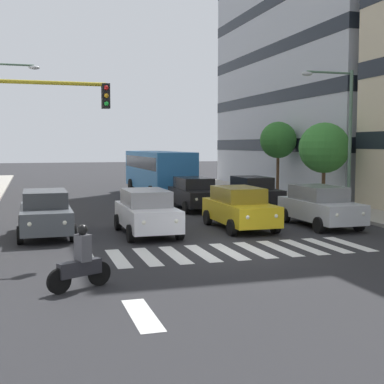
{
  "coord_description": "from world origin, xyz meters",
  "views": [
    {
      "loc": [
        6.06,
        15.85,
        3.45
      ],
      "look_at": [
        0.04,
        -3.98,
        1.6
      ],
      "focal_mm": 49.52,
      "sensor_mm": 36.0,
      "label": 1
    }
  ],
  "objects_px": {
    "car_0": "(320,206)",
    "car_2": "(147,212)",
    "bus_behind_traffic": "(158,169)",
    "motorcycle_with_rider": "(81,263)",
    "street_tree_1": "(324,148)",
    "car_1": "(239,208)",
    "car_row2_0": "(194,193)",
    "traffic_light_gantry": "(17,137)",
    "street_tree_2": "(278,140)",
    "street_lamp_left": "(342,126)",
    "car_3": "(45,213)",
    "car_row2_1": "(253,192)"
  },
  "relations": [
    {
      "from": "bus_behind_traffic",
      "to": "car_3",
      "type": "bearing_deg",
      "value": 61.43
    },
    {
      "from": "bus_behind_traffic",
      "to": "motorcycle_with_rider",
      "type": "height_order",
      "value": "bus_behind_traffic"
    },
    {
      "from": "car_2",
      "to": "car_row2_1",
      "type": "xyz_separation_m",
      "value": [
        -7.28,
        -6.57,
        0.0
      ]
    },
    {
      "from": "motorcycle_with_rider",
      "to": "street_lamp_left",
      "type": "xyz_separation_m",
      "value": [
        -13.1,
        -9.46,
        3.68
      ]
    },
    {
      "from": "car_row2_0",
      "to": "car_2",
      "type": "bearing_deg",
      "value": 59.49
    },
    {
      "from": "street_tree_2",
      "to": "car_row2_0",
      "type": "bearing_deg",
      "value": 35.33
    },
    {
      "from": "car_row2_0",
      "to": "street_lamp_left",
      "type": "relative_size",
      "value": 0.65
    },
    {
      "from": "car_row2_0",
      "to": "traffic_light_gantry",
      "type": "xyz_separation_m",
      "value": [
        8.63,
        10.15,
        2.78
      ]
    },
    {
      "from": "car_row2_1",
      "to": "motorcycle_with_rider",
      "type": "height_order",
      "value": "car_row2_1"
    },
    {
      "from": "car_1",
      "to": "car_row2_0",
      "type": "height_order",
      "value": "same"
    },
    {
      "from": "car_0",
      "to": "car_3",
      "type": "xyz_separation_m",
      "value": [
        11.16,
        -0.96,
        0.0
      ]
    },
    {
      "from": "traffic_light_gantry",
      "to": "street_tree_2",
      "type": "distance_m",
      "value": 22.27
    },
    {
      "from": "traffic_light_gantry",
      "to": "street_lamp_left",
      "type": "xyz_separation_m",
      "value": [
        -14.55,
        -5.54,
        0.65
      ]
    },
    {
      "from": "car_2",
      "to": "car_row2_0",
      "type": "xyz_separation_m",
      "value": [
        -4.04,
        -6.86,
        0.0
      ]
    },
    {
      "from": "car_row2_0",
      "to": "street_tree_2",
      "type": "distance_m",
      "value": 9.56
    },
    {
      "from": "car_row2_1",
      "to": "bus_behind_traffic",
      "type": "bearing_deg",
      "value": -67.93
    },
    {
      "from": "car_0",
      "to": "traffic_light_gantry",
      "type": "xyz_separation_m",
      "value": [
        12.01,
        3.1,
        2.78
      ]
    },
    {
      "from": "car_row2_1",
      "to": "car_3",
      "type": "bearing_deg",
      "value": 27.77
    },
    {
      "from": "car_2",
      "to": "street_lamp_left",
      "type": "xyz_separation_m",
      "value": [
        -9.97,
        -2.25,
        3.44
      ]
    },
    {
      "from": "car_row2_0",
      "to": "car_row2_1",
      "type": "bearing_deg",
      "value": 174.87
    },
    {
      "from": "motorcycle_with_rider",
      "to": "traffic_light_gantry",
      "type": "height_order",
      "value": "traffic_light_gantry"
    },
    {
      "from": "car_1",
      "to": "car_row2_0",
      "type": "distance_m",
      "value": 6.65
    },
    {
      "from": "street_tree_1",
      "to": "street_tree_2",
      "type": "xyz_separation_m",
      "value": [
        -0.36,
        -6.38,
        0.48
      ]
    },
    {
      "from": "car_2",
      "to": "street_lamp_left",
      "type": "height_order",
      "value": "street_lamp_left"
    },
    {
      "from": "bus_behind_traffic",
      "to": "street_tree_2",
      "type": "xyz_separation_m",
      "value": [
        -7.56,
        2.71,
        1.9
      ]
    },
    {
      "from": "car_0",
      "to": "car_2",
      "type": "relative_size",
      "value": 1.0
    },
    {
      "from": "car_0",
      "to": "bus_behind_traffic",
      "type": "relative_size",
      "value": 0.42
    },
    {
      "from": "traffic_light_gantry",
      "to": "street_lamp_left",
      "type": "height_order",
      "value": "street_lamp_left"
    },
    {
      "from": "car_0",
      "to": "traffic_light_gantry",
      "type": "height_order",
      "value": "traffic_light_gantry"
    },
    {
      "from": "traffic_light_gantry",
      "to": "car_1",
      "type": "bearing_deg",
      "value": -157.65
    },
    {
      "from": "car_2",
      "to": "street_tree_1",
      "type": "distance_m",
      "value": 12.75
    },
    {
      "from": "car_3",
      "to": "street_lamp_left",
      "type": "height_order",
      "value": "street_lamp_left"
    },
    {
      "from": "street_lamp_left",
      "to": "street_tree_1",
      "type": "distance_m",
      "value": 3.83
    },
    {
      "from": "car_0",
      "to": "car_2",
      "type": "xyz_separation_m",
      "value": [
        7.42,
        -0.19,
        0.0
      ]
    },
    {
      "from": "car_2",
      "to": "car_row2_0",
      "type": "height_order",
      "value": "same"
    },
    {
      "from": "traffic_light_gantry",
      "to": "street_lamp_left",
      "type": "relative_size",
      "value": 0.81
    },
    {
      "from": "car_2",
      "to": "car_row2_0",
      "type": "relative_size",
      "value": 1.0
    },
    {
      "from": "street_lamp_left",
      "to": "street_tree_2",
      "type": "bearing_deg",
      "value": -98.71
    },
    {
      "from": "street_lamp_left",
      "to": "street_tree_1",
      "type": "xyz_separation_m",
      "value": [
        -1.16,
        -3.5,
        -1.05
      ]
    },
    {
      "from": "traffic_light_gantry",
      "to": "street_tree_2",
      "type": "xyz_separation_m",
      "value": [
        -16.07,
        -15.42,
        0.09
      ]
    },
    {
      "from": "car_2",
      "to": "traffic_light_gantry",
      "type": "xyz_separation_m",
      "value": [
        4.59,
        3.29,
        2.78
      ]
    },
    {
      "from": "car_row2_1",
      "to": "car_0",
      "type": "bearing_deg",
      "value": 91.18
    },
    {
      "from": "car_row2_1",
      "to": "bus_behind_traffic",
      "type": "xyz_separation_m",
      "value": [
        3.35,
        -8.27,
        0.97
      ]
    },
    {
      "from": "bus_behind_traffic",
      "to": "traffic_light_gantry",
      "type": "distance_m",
      "value": 20.11
    },
    {
      "from": "car_0",
      "to": "street_tree_1",
      "type": "distance_m",
      "value": 7.4
    },
    {
      "from": "street_tree_1",
      "to": "car_3",
      "type": "bearing_deg",
      "value": 18.55
    },
    {
      "from": "car_2",
      "to": "car_row2_0",
      "type": "distance_m",
      "value": 7.96
    },
    {
      "from": "car_0",
      "to": "street_tree_2",
      "type": "relative_size",
      "value": 0.92
    },
    {
      "from": "car_3",
      "to": "street_tree_2",
      "type": "height_order",
      "value": "street_tree_2"
    },
    {
      "from": "car_0",
      "to": "car_row2_1",
      "type": "distance_m",
      "value": 6.76
    }
  ]
}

